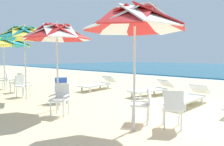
{
  "coord_description": "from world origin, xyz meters",
  "views": [
    {
      "loc": [
        2.05,
        -5.92,
        1.58
      ],
      "look_at": [
        -3.23,
        -0.35,
        1.0
      ],
      "focal_mm": 33.9,
      "sensor_mm": 36.0,
      "label": 1
    }
  ],
  "objects_px": {
    "plastic_chair_4": "(22,84)",
    "plastic_chair_6": "(18,81)",
    "beach_umbrella_3": "(3,42)",
    "sun_lounger_3": "(98,84)",
    "beach_umbrella_2": "(24,34)",
    "sun_lounger_1": "(189,97)",
    "plastic_chair_0": "(173,106)",
    "beach_umbrella_1": "(57,33)",
    "plastic_chair_5": "(6,79)",
    "plastic_chair_2": "(61,88)",
    "plastic_chair_1": "(144,102)",
    "beach_umbrella_0": "(135,20)",
    "plastic_chair_3": "(61,97)",
    "sun_lounger_2": "(152,89)"
  },
  "relations": [
    {
      "from": "plastic_chair_3",
      "to": "beach_umbrella_3",
      "type": "height_order",
      "value": "beach_umbrella_3"
    },
    {
      "from": "plastic_chair_0",
      "to": "plastic_chair_2",
      "type": "bearing_deg",
      "value": -177.67
    },
    {
      "from": "plastic_chair_0",
      "to": "beach_umbrella_1",
      "type": "bearing_deg",
      "value": -166.44
    },
    {
      "from": "plastic_chair_4",
      "to": "plastic_chair_5",
      "type": "relative_size",
      "value": 1.0
    },
    {
      "from": "plastic_chair_0",
      "to": "plastic_chair_5",
      "type": "height_order",
      "value": "same"
    },
    {
      "from": "plastic_chair_5",
      "to": "plastic_chair_4",
      "type": "bearing_deg",
      "value": -7.5
    },
    {
      "from": "plastic_chair_6",
      "to": "plastic_chair_1",
      "type": "bearing_deg",
      "value": 1.99
    },
    {
      "from": "plastic_chair_4",
      "to": "plastic_chair_6",
      "type": "distance_m",
      "value": 1.28
    },
    {
      "from": "plastic_chair_3",
      "to": "sun_lounger_3",
      "type": "bearing_deg",
      "value": 124.33
    },
    {
      "from": "sun_lounger_2",
      "to": "sun_lounger_3",
      "type": "relative_size",
      "value": 1.02
    },
    {
      "from": "sun_lounger_3",
      "to": "plastic_chair_1",
      "type": "bearing_deg",
      "value": -30.96
    },
    {
      "from": "sun_lounger_1",
      "to": "plastic_chair_5",
      "type": "bearing_deg",
      "value": -160.89
    },
    {
      "from": "beach_umbrella_3",
      "to": "plastic_chair_3",
      "type": "bearing_deg",
      "value": -5.62
    },
    {
      "from": "plastic_chair_2",
      "to": "plastic_chair_3",
      "type": "distance_m",
      "value": 1.64
    },
    {
      "from": "plastic_chair_4",
      "to": "sun_lounger_1",
      "type": "distance_m",
      "value": 6.3
    },
    {
      "from": "plastic_chair_4",
      "to": "sun_lounger_1",
      "type": "xyz_separation_m",
      "value": [
        5.45,
        3.15,
        -0.22
      ]
    },
    {
      "from": "beach_umbrella_3",
      "to": "sun_lounger_1",
      "type": "height_order",
      "value": "beach_umbrella_3"
    },
    {
      "from": "plastic_chair_0",
      "to": "sun_lounger_2",
      "type": "height_order",
      "value": "plastic_chair_0"
    },
    {
      "from": "beach_umbrella_2",
      "to": "plastic_chair_0",
      "type": "bearing_deg",
      "value": 7.99
    },
    {
      "from": "plastic_chair_0",
      "to": "beach_umbrella_2",
      "type": "xyz_separation_m",
      "value": [
        -5.52,
        -0.78,
        1.92
      ]
    },
    {
      "from": "beach_umbrella_1",
      "to": "sun_lounger_3",
      "type": "xyz_separation_m",
      "value": [
        -2.0,
        3.49,
        -1.99
      ]
    },
    {
      "from": "plastic_chair_4",
      "to": "plastic_chair_6",
      "type": "xyz_separation_m",
      "value": [
        -1.23,
        0.35,
        0.0
      ]
    },
    {
      "from": "beach_umbrella_1",
      "to": "plastic_chair_3",
      "type": "xyz_separation_m",
      "value": [
        0.57,
        -0.27,
        -1.78
      ]
    },
    {
      "from": "plastic_chair_1",
      "to": "plastic_chair_4",
      "type": "height_order",
      "value": "same"
    },
    {
      "from": "plastic_chair_5",
      "to": "plastic_chair_6",
      "type": "height_order",
      "value": "same"
    },
    {
      "from": "plastic_chair_1",
      "to": "beach_umbrella_2",
      "type": "xyz_separation_m",
      "value": [
        -4.81,
        -0.7,
        1.92
      ]
    },
    {
      "from": "sun_lounger_2",
      "to": "plastic_chair_0",
      "type": "bearing_deg",
      "value": -50.63
    },
    {
      "from": "beach_umbrella_0",
      "to": "plastic_chair_0",
      "type": "distance_m",
      "value": 2.04
    },
    {
      "from": "plastic_chair_3",
      "to": "beach_umbrella_2",
      "type": "relative_size",
      "value": 0.31
    },
    {
      "from": "beach_umbrella_2",
      "to": "plastic_chair_3",
      "type": "bearing_deg",
      "value": -6.13
    },
    {
      "from": "plastic_chair_4",
      "to": "sun_lounger_2",
      "type": "height_order",
      "value": "plastic_chair_4"
    },
    {
      "from": "sun_lounger_2",
      "to": "plastic_chair_2",
      "type": "bearing_deg",
      "value": -115.78
    },
    {
      "from": "beach_umbrella_3",
      "to": "sun_lounger_3",
      "type": "relative_size",
      "value": 1.2
    },
    {
      "from": "plastic_chair_2",
      "to": "plastic_chair_5",
      "type": "relative_size",
      "value": 1.0
    },
    {
      "from": "beach_umbrella_0",
      "to": "plastic_chair_3",
      "type": "relative_size",
      "value": 3.14
    },
    {
      "from": "plastic_chair_3",
      "to": "plastic_chair_6",
      "type": "distance_m",
      "value": 4.7
    },
    {
      "from": "beach_umbrella_1",
      "to": "plastic_chair_2",
      "type": "xyz_separation_m",
      "value": [
        -0.8,
        0.63,
        -1.78
      ]
    },
    {
      "from": "plastic_chair_0",
      "to": "beach_umbrella_1",
      "type": "distance_m",
      "value": 3.85
    },
    {
      "from": "plastic_chair_1",
      "to": "beach_umbrella_2",
      "type": "distance_m",
      "value": 5.22
    },
    {
      "from": "plastic_chair_3",
      "to": "plastic_chair_2",
      "type": "bearing_deg",
      "value": 146.51
    },
    {
      "from": "plastic_chair_5",
      "to": "plastic_chair_6",
      "type": "relative_size",
      "value": 1.0
    },
    {
      "from": "plastic_chair_0",
      "to": "plastic_chair_2",
      "type": "height_order",
      "value": "same"
    },
    {
      "from": "plastic_chair_2",
      "to": "plastic_chair_4",
      "type": "distance_m",
      "value": 2.1
    },
    {
      "from": "beach_umbrella_0",
      "to": "plastic_chair_6",
      "type": "xyz_separation_m",
      "value": [
        -6.84,
        0.35,
        -1.85
      ]
    },
    {
      "from": "beach_umbrella_2",
      "to": "sun_lounger_2",
      "type": "distance_m",
      "value": 5.33
    },
    {
      "from": "beach_umbrella_2",
      "to": "beach_umbrella_3",
      "type": "height_order",
      "value": "beach_umbrella_2"
    },
    {
      "from": "beach_umbrella_0",
      "to": "sun_lounger_3",
      "type": "bearing_deg",
      "value": 144.89
    },
    {
      "from": "plastic_chair_3",
      "to": "sun_lounger_2",
      "type": "xyz_separation_m",
      "value": [
        0.21,
        4.17,
        -0.22
      ]
    },
    {
      "from": "plastic_chair_4",
      "to": "sun_lounger_3",
      "type": "bearing_deg",
      "value": 75.84
    },
    {
      "from": "beach_umbrella_1",
      "to": "plastic_chair_5",
      "type": "height_order",
      "value": "beach_umbrella_1"
    }
  ]
}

